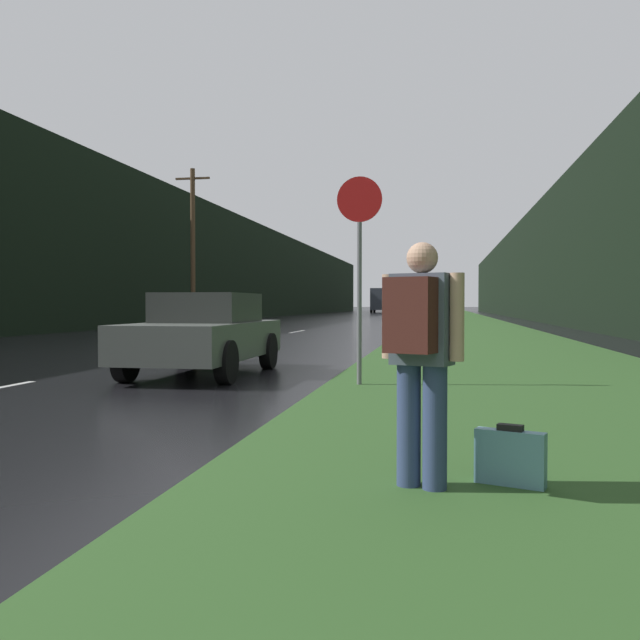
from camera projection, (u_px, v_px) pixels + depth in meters
grass_verge at (464, 324)px, 40.93m from camera, size 6.00×240.00×0.02m
lane_stripe_c at (172, 355)px, 15.92m from camera, size 0.12×3.00×0.01m
lane_stripe_d at (253, 340)px, 22.81m from camera, size 0.12×3.00×0.01m
lane_stripe_e at (297, 331)px, 29.70m from camera, size 0.12×3.00×0.01m
treeline_far_side at (228, 267)px, 53.88m from camera, size 2.00×140.00×8.29m
treeline_near_side at (543, 265)px, 49.60m from camera, size 2.00×140.00×8.10m
utility_pole_far at (193, 246)px, 34.42m from camera, size 1.80×0.24×8.09m
stop_sign at (359, 259)px, 9.93m from camera, size 0.67×0.07×3.07m
hitchhiker_with_backpack at (420, 348)px, 4.31m from camera, size 0.53×0.48×1.60m
suitcase at (510, 459)px, 4.41m from camera, size 0.46×0.25×0.42m
car_passing_near at (205, 333)px, 11.54m from camera, size 1.82×4.03×1.39m
delivery_truck at (381, 300)px, 96.21m from camera, size 2.64×6.74×3.43m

